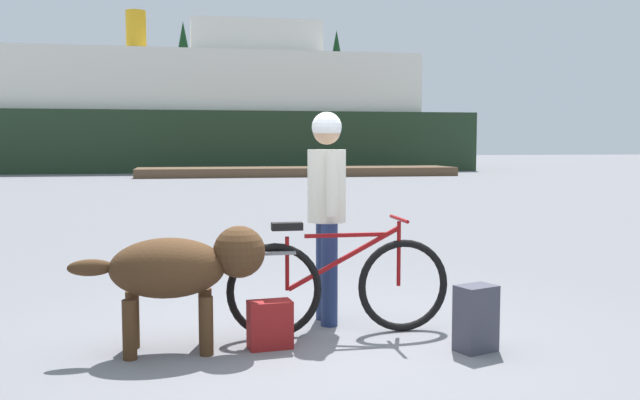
# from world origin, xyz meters

# --- Properties ---
(ground_plane) EXTENTS (160.00, 160.00, 0.00)m
(ground_plane) POSITION_xyz_m (0.00, 0.00, 0.00)
(ground_plane) COLOR slate
(bicycle) EXTENTS (1.79, 0.44, 0.93)m
(bicycle) POSITION_xyz_m (0.28, 0.21, 0.40)
(bicycle) COLOR black
(bicycle) RESTS_ON ground_plane
(person_cyclist) EXTENTS (0.32, 0.53, 1.77)m
(person_cyclist) POSITION_xyz_m (0.27, 0.59, 1.08)
(person_cyclist) COLOR navy
(person_cyclist) RESTS_ON ground_plane
(dog) EXTENTS (1.40, 0.51, 0.91)m
(dog) POSITION_xyz_m (-0.92, 0.00, 0.61)
(dog) COLOR #472D19
(dog) RESTS_ON ground_plane
(backpack) EXTENTS (0.33, 0.28, 0.48)m
(backpack) POSITION_xyz_m (1.18, -0.41, 0.24)
(backpack) COLOR #3F3F4C
(backpack) RESTS_ON ground_plane
(handbag_pannier) EXTENTS (0.34, 0.21, 0.35)m
(handbag_pannier) POSITION_xyz_m (-0.29, -0.05, 0.18)
(handbag_pannier) COLOR maroon
(handbag_pannier) RESTS_ON ground_plane
(dock_pier) EXTENTS (14.67, 2.97, 0.40)m
(dock_pier) POSITION_xyz_m (4.21, 26.94, 0.20)
(dock_pier) COLOR brown
(dock_pier) RESTS_ON ground_plane
(ferry_boat) EXTENTS (29.50, 8.50, 8.80)m
(ferry_boat) POSITION_xyz_m (0.16, 35.08, 3.10)
(ferry_boat) COLOR #1E331E
(ferry_boat) RESTS_ON ground_plane
(pine_tree_center) EXTENTS (3.34, 3.34, 11.43)m
(pine_tree_center) POSITION_xyz_m (-0.99, 53.43, 6.93)
(pine_tree_center) COLOR #4C331E
(pine_tree_center) RESTS_ON ground_plane
(pine_tree_far_right) EXTENTS (3.01, 3.01, 11.54)m
(pine_tree_far_right) POSITION_xyz_m (12.39, 56.14, 7.44)
(pine_tree_far_right) COLOR #4C331E
(pine_tree_far_right) RESTS_ON ground_plane
(pine_tree_mid_back) EXTENTS (4.30, 4.30, 12.44)m
(pine_tree_mid_back) POSITION_xyz_m (5.79, 59.08, 7.89)
(pine_tree_mid_back) COLOR #4C331E
(pine_tree_mid_back) RESTS_ON ground_plane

